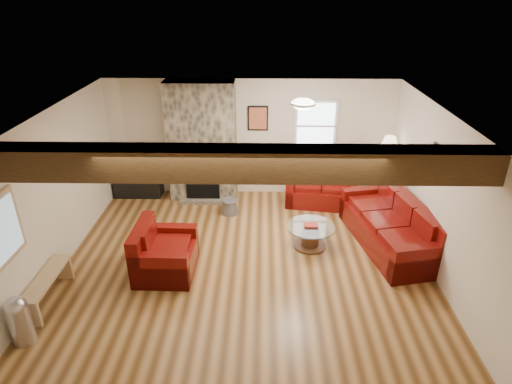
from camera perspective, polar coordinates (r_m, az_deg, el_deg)
room at (r=6.57m, az=-1.42°, el=-0.62°), size 8.00×8.00×8.00m
oak_beam at (r=5.00m, az=-2.13°, el=3.83°), size 6.00×0.36×0.38m
chimney_breast at (r=8.96m, az=-7.19°, el=6.42°), size 1.40×0.67×2.50m
back_window at (r=9.04m, az=7.96°, el=8.75°), size 0.90×0.08×1.10m
ceiling_dome at (r=7.02m, az=6.29°, el=11.38°), size 0.40×0.40×0.18m
artwork_back at (r=8.94m, az=0.25°, el=9.80°), size 0.42×0.06×0.52m
artwork_right at (r=7.16m, az=23.10°, el=3.89°), size 0.06×0.55×0.42m
sofa_three at (r=7.82m, az=17.36°, el=-4.02°), size 1.38×2.40×0.87m
loveseat at (r=9.03m, az=8.78°, el=0.73°), size 1.55×1.03×0.77m
armchair_red at (r=6.97m, az=-12.03°, el=-7.49°), size 0.91×1.04×0.83m
coffee_table at (r=7.60m, az=7.25°, el=-5.87°), size 0.85×0.85×0.44m
tv_cabinet at (r=9.67m, az=-15.38°, el=0.95°), size 1.01×0.40×0.50m
television at (r=9.48m, az=-15.73°, el=3.64°), size 0.83×0.11×0.48m
floor_lamp at (r=8.84m, az=17.32°, el=5.72°), size 0.39×0.39×1.53m
pine_bench at (r=7.03m, az=-25.92°, el=-11.55°), size 0.27×1.14×0.43m
pedal_bin at (r=6.41m, az=-29.00°, el=-14.70°), size 0.37×0.37×0.70m
coal_bucket at (r=8.63m, az=-3.52°, el=-1.92°), size 0.33×0.33×0.31m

